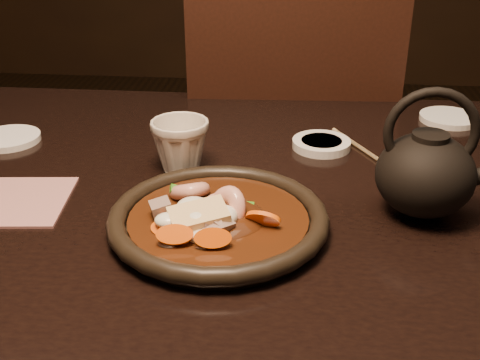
# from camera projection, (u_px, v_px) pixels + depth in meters

# --- Properties ---
(table) EXTENTS (1.60, 0.90, 0.75)m
(table) POSITION_uv_depth(u_px,v_px,m) (242.00, 239.00, 0.90)
(table) COLOR black
(table) RESTS_ON floor
(chair) EXTENTS (0.48, 0.48, 0.98)m
(chair) POSITION_uv_depth(u_px,v_px,m) (288.00, 165.00, 1.46)
(chair) COLOR black
(chair) RESTS_ON floor
(plate) EXTENTS (0.28, 0.28, 0.03)m
(plate) POSITION_uv_depth(u_px,v_px,m) (218.00, 220.00, 0.77)
(plate) COLOR black
(plate) RESTS_ON table
(stirfry) EXTENTS (0.17, 0.18, 0.06)m
(stirfry) POSITION_uv_depth(u_px,v_px,m) (212.00, 218.00, 0.76)
(stirfry) COLOR #321709
(stirfry) RESTS_ON plate
(soy_dish) EXTENTS (0.10, 0.10, 0.01)m
(soy_dish) POSITION_uv_depth(u_px,v_px,m) (321.00, 144.00, 1.01)
(soy_dish) COLOR white
(soy_dish) RESTS_ON table
(saucer_left) EXTENTS (0.11, 0.11, 0.01)m
(saucer_left) POSITION_uv_depth(u_px,v_px,m) (8.00, 138.00, 1.04)
(saucer_left) COLOR white
(saucer_left) RESTS_ON table
(saucer_right) EXTENTS (0.11, 0.11, 0.01)m
(saucer_right) POSITION_uv_depth(u_px,v_px,m) (449.00, 118.00, 1.13)
(saucer_right) COLOR white
(saucer_right) RESTS_ON table
(tea_cup) EXTENTS (0.11, 0.11, 0.09)m
(tea_cup) POSITION_uv_depth(u_px,v_px,m) (181.00, 144.00, 0.91)
(tea_cup) COLOR beige
(tea_cup) RESTS_ON table
(chopsticks) EXTENTS (0.11, 0.21, 0.01)m
(chopsticks) POSITION_uv_depth(u_px,v_px,m) (370.00, 154.00, 0.98)
(chopsticks) COLOR tan
(chopsticks) RESTS_ON table
(napkin) EXTENTS (0.16, 0.16, 0.00)m
(napkin) POSITION_uv_depth(u_px,v_px,m) (16.00, 201.00, 0.84)
(napkin) COLOR #A26864
(napkin) RESTS_ON table
(teapot) EXTENTS (0.16, 0.13, 0.17)m
(teapot) POSITION_uv_depth(u_px,v_px,m) (426.00, 171.00, 0.78)
(teapot) COLOR black
(teapot) RESTS_ON table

